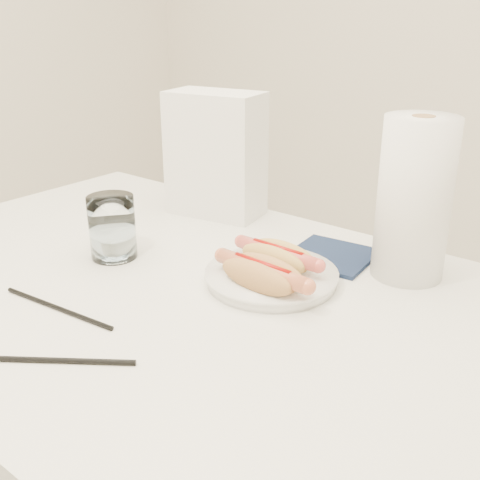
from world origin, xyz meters
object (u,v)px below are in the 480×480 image
Objects in this scene: plate at (271,278)px; hotdog_right at (262,274)px; water_glass at (112,227)px; table at (171,313)px; napkin_box at (216,154)px; hotdog_left at (278,257)px; paper_towel_roll at (414,199)px.

hotdog_right is at bearing -70.00° from plate.
hotdog_right is at bearing 7.57° from water_glass.
napkin_box reaches higher than table.
napkin_box is at bearing 143.95° from hotdog_right.
hotdog_right is 0.31m from water_glass.
hotdog_left is at bearing 100.36° from plate.
hotdog_left is 0.24m from paper_towel_roll.
napkin_box is at bearing 175.17° from paper_towel_roll.
hotdog_right reaches higher than plate.
plate is 1.84× the size of water_glass.
hotdog_right is at bearing -49.80° from napkin_box.
water_glass reaches higher than hotdog_right.
paper_towel_roll is (0.29, 0.27, 0.19)m from table.
hotdog_left is at bearing 110.19° from hotdog_right.
table is at bearing -134.44° from hotdog_left.
napkin_box is (-0.30, 0.21, 0.12)m from plate.
paper_towel_roll is at bearing 42.89° from table.
hotdog_left is 0.93× the size of hotdog_right.
napkin_box reaches higher than plate.
table is at bearing -142.71° from plate.
water_glass reaches higher than table.
hotdog_right is (0.15, 0.05, 0.10)m from table.
napkin_box is 0.46m from paper_towel_roll.
water_glass is 0.44× the size of napkin_box.
hotdog_right is at bearing -71.44° from hotdog_left.
table is 0.18m from plate.
water_glass is (-0.15, 0.01, 0.12)m from table.
hotdog_right is at bearing -122.58° from paper_towel_roll.
hotdog_right is at bearing 18.87° from table.
plate is 0.06m from hotdog_right.
table is 10.45× the size of water_glass.
napkin_box is at bearing 117.93° from table.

